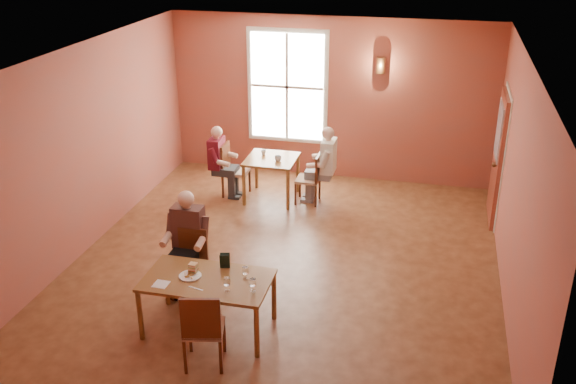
% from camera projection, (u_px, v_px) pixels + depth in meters
% --- Properties ---
extents(ground, '(6.00, 7.00, 0.01)m').
position_uv_depth(ground, '(285.00, 264.00, 9.26)').
color(ground, brown).
rests_on(ground, ground).
extents(wall_back, '(6.00, 0.04, 3.00)m').
position_uv_depth(wall_back, '(330.00, 99.00, 11.77)').
color(wall_back, brown).
rests_on(wall_back, ground).
extents(wall_front, '(6.00, 0.04, 3.00)m').
position_uv_depth(wall_front, '(188.00, 312.00, 5.55)').
color(wall_front, brown).
rests_on(wall_front, ground).
extents(wall_left, '(0.04, 7.00, 3.00)m').
position_uv_depth(wall_left, '(84.00, 150.00, 9.30)').
color(wall_left, brown).
rests_on(wall_left, ground).
extents(wall_right, '(0.04, 7.00, 3.00)m').
position_uv_depth(wall_right, '(517.00, 188.00, 8.02)').
color(wall_right, brown).
rests_on(wall_right, ground).
extents(ceiling, '(6.00, 7.00, 0.04)m').
position_uv_depth(ceiling, '(284.00, 56.00, 8.05)').
color(ceiling, white).
rests_on(ceiling, wall_back).
extents(window, '(1.36, 0.10, 1.96)m').
position_uv_depth(window, '(287.00, 87.00, 11.82)').
color(window, white).
rests_on(window, wall_back).
extents(door, '(0.12, 1.04, 2.10)m').
position_uv_depth(door, '(497.00, 158.00, 10.26)').
color(door, maroon).
rests_on(door, ground).
extents(wall_sconce, '(0.16, 0.16, 0.28)m').
position_uv_depth(wall_sconce, '(381.00, 65.00, 11.21)').
color(wall_sconce, brown).
rests_on(wall_sconce, wall_back).
extents(main_table, '(1.50, 0.85, 0.70)m').
position_uv_depth(main_table, '(209.00, 304.00, 7.69)').
color(main_table, brown).
rests_on(main_table, ground).
extents(chair_diner_main, '(0.40, 0.40, 0.90)m').
position_uv_depth(chair_diner_main, '(189.00, 265.00, 8.34)').
color(chair_diner_main, '#552B12').
rests_on(chair_diner_main, ground).
extents(diner_main, '(0.54, 0.54, 1.34)m').
position_uv_depth(diner_main, '(187.00, 252.00, 8.22)').
color(diner_main, black).
rests_on(diner_main, ground).
extents(chair_empty, '(0.52, 0.52, 0.97)m').
position_uv_depth(chair_empty, '(204.00, 326.00, 7.06)').
color(chair_empty, '#3E210D').
rests_on(chair_empty, ground).
extents(plate_food, '(0.34, 0.34, 0.03)m').
position_uv_depth(plate_food, '(190.00, 275.00, 7.59)').
color(plate_food, silver).
rests_on(plate_food, main_table).
extents(sandwich, '(0.10, 0.09, 0.11)m').
position_uv_depth(sandwich, '(193.00, 269.00, 7.64)').
color(sandwich, tan).
rests_on(sandwich, main_table).
extents(goblet_a, '(0.08, 0.08, 0.18)m').
position_uv_depth(goblet_a, '(245.00, 273.00, 7.51)').
color(goblet_a, white).
rests_on(goblet_a, main_table).
extents(goblet_b, '(0.10, 0.10, 0.18)m').
position_uv_depth(goblet_b, '(253.00, 285.00, 7.26)').
color(goblet_b, white).
rests_on(goblet_b, main_table).
extents(goblet_c, '(0.08, 0.08, 0.19)m').
position_uv_depth(goblet_c, '(227.00, 284.00, 7.27)').
color(goblet_c, white).
rests_on(goblet_c, main_table).
extents(menu_stand, '(0.13, 0.08, 0.19)m').
position_uv_depth(menu_stand, '(225.00, 261.00, 7.75)').
color(menu_stand, black).
rests_on(menu_stand, main_table).
extents(knife, '(0.19, 0.05, 0.00)m').
position_uv_depth(knife, '(196.00, 288.00, 7.35)').
color(knife, silver).
rests_on(knife, main_table).
extents(napkin, '(0.17, 0.17, 0.01)m').
position_uv_depth(napkin, '(161.00, 284.00, 7.44)').
color(napkin, white).
rests_on(napkin, main_table).
extents(second_table, '(0.86, 0.86, 0.76)m').
position_uv_depth(second_table, '(272.00, 178.00, 11.23)').
color(second_table, brown).
rests_on(second_table, ground).
extents(chair_diner_white, '(0.39, 0.39, 0.89)m').
position_uv_depth(chair_diner_white, '(308.00, 178.00, 11.06)').
color(chair_diner_white, '#482613').
rests_on(chair_diner_white, ground).
extents(diner_white, '(0.53, 0.53, 1.32)m').
position_uv_depth(diner_white, '(310.00, 167.00, 10.97)').
color(diner_white, silver).
rests_on(diner_white, ground).
extents(chair_diner_maroon, '(0.42, 0.42, 0.95)m').
position_uv_depth(chair_diner_maroon, '(236.00, 170.00, 11.33)').
color(chair_diner_maroon, brown).
rests_on(chair_diner_maroon, ground).
extents(diner_maroon, '(0.50, 0.50, 1.24)m').
position_uv_depth(diner_maroon, '(234.00, 162.00, 11.27)').
color(diner_maroon, '#521B1F').
rests_on(diner_maroon, ground).
extents(cup_a, '(0.13, 0.13, 0.09)m').
position_uv_depth(cup_a, '(278.00, 159.00, 10.93)').
color(cup_a, silver).
rests_on(cup_a, second_table).
extents(cup_b, '(0.11, 0.11, 0.09)m').
position_uv_depth(cup_b, '(264.00, 152.00, 11.21)').
color(cup_b, white).
rests_on(cup_b, second_table).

